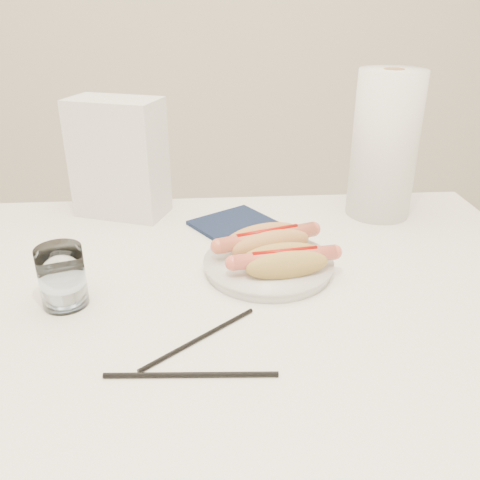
{
  "coord_description": "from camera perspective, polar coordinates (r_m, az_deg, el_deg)",
  "views": [
    {
      "loc": [
        -0.0,
        -0.73,
        1.18
      ],
      "look_at": [
        0.05,
        0.02,
        0.82
      ],
      "focal_mm": 38.48,
      "sensor_mm": 36.0,
      "label": 1
    }
  ],
  "objects": [
    {
      "name": "plate",
      "position": [
        0.89,
        3.14,
        -2.91
      ],
      "size": [
        0.25,
        0.25,
        0.02
      ],
      "primitive_type": "cylinder",
      "rotation": [
        0.0,
        0.0,
        0.16
      ],
      "color": "silver",
      "rests_on": "table"
    },
    {
      "name": "table",
      "position": [
        0.88,
        -3.38,
        -8.36
      ],
      "size": [
        1.2,
        0.8,
        0.75
      ],
      "color": "white",
      "rests_on": "ground"
    },
    {
      "name": "hotdog_right",
      "position": [
        0.84,
        4.95,
        -2.37
      ],
      "size": [
        0.17,
        0.09,
        0.05
      ],
      "rotation": [
        0.0,
        0.0,
        0.15
      ],
      "color": "tan",
      "rests_on": "plate"
    },
    {
      "name": "water_glass",
      "position": [
        0.82,
        -19.13,
        -3.87
      ],
      "size": [
        0.07,
        0.07,
        0.1
      ],
      "primitive_type": "cylinder",
      "color": "white",
      "rests_on": "table"
    },
    {
      "name": "hotdog_left",
      "position": [
        0.9,
        3.03,
        -0.15
      ],
      "size": [
        0.18,
        0.11,
        0.05
      ],
      "rotation": [
        0.0,
        0.0,
        0.32
      ],
      "color": "tan",
      "rests_on": "plate"
    },
    {
      "name": "chopstick_far",
      "position": [
        0.66,
        -5.46,
        -14.65
      ],
      "size": [
        0.22,
        0.02,
        0.01
      ],
      "primitive_type": "cylinder",
      "rotation": [
        0.0,
        1.57,
        -0.06
      ],
      "color": "black",
      "rests_on": "table"
    },
    {
      "name": "paper_towel_roll",
      "position": [
        1.11,
        15.74,
        10.05
      ],
      "size": [
        0.17,
        0.17,
        0.3
      ],
      "primitive_type": "cylinder",
      "rotation": [
        0.0,
        0.0,
        -0.28
      ],
      "color": "white",
      "rests_on": "table"
    },
    {
      "name": "chopstick_near",
      "position": [
        0.72,
        -4.48,
        -10.8
      ],
      "size": [
        0.16,
        0.13,
        0.01
      ],
      "primitive_type": "cylinder",
      "rotation": [
        0.0,
        1.57,
        0.69
      ],
      "color": "black",
      "rests_on": "table"
    },
    {
      "name": "navy_napkin",
      "position": [
        1.05,
        -0.34,
        1.6
      ],
      "size": [
        0.21,
        0.21,
        0.01
      ],
      "primitive_type": "cube",
      "rotation": [
        0.0,
        0.0,
        0.57
      ],
      "color": "#111C37",
      "rests_on": "table"
    },
    {
      "name": "napkin_box",
      "position": [
        1.11,
        -13.28,
        8.81
      ],
      "size": [
        0.21,
        0.16,
        0.24
      ],
      "primitive_type": "cube",
      "rotation": [
        0.0,
        0.0,
        -0.36
      ],
      "color": "silver",
      "rests_on": "table"
    }
  ]
}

